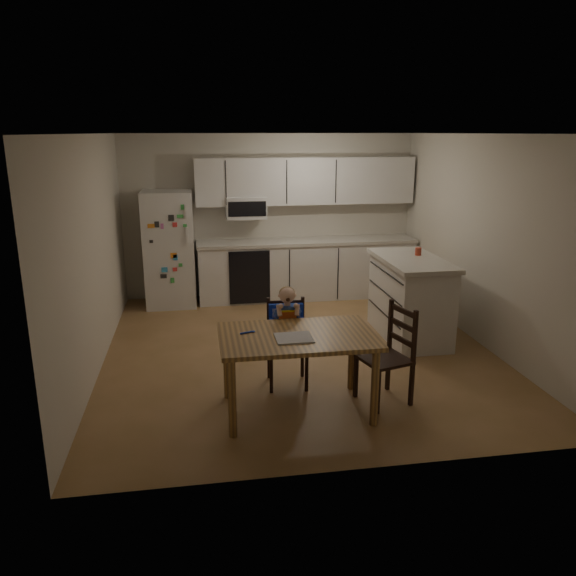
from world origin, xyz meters
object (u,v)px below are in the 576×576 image
(red_cup, at_px, (418,251))
(dining_table, at_px, (297,345))
(chair_side, at_px, (393,348))
(refrigerator, at_px, (169,249))
(chair_booster, at_px, (287,325))
(kitchen_island, at_px, (410,298))

(red_cup, distance_m, dining_table, 2.68)
(chair_side, bearing_deg, refrigerator, -164.11)
(red_cup, distance_m, chair_side, 2.09)
(chair_booster, bearing_deg, dining_table, -86.49)
(kitchen_island, xyz_separation_m, dining_table, (-1.74, -1.70, 0.14))
(refrigerator, distance_m, chair_booster, 3.28)
(refrigerator, relative_size, red_cup, 17.45)
(chair_booster, distance_m, chair_side, 1.09)
(refrigerator, distance_m, dining_table, 3.85)
(chair_booster, relative_size, chair_side, 1.10)
(dining_table, bearing_deg, kitchen_island, 44.34)
(kitchen_island, height_order, chair_booster, chair_booster)
(dining_table, height_order, chair_booster, chair_booster)
(red_cup, xyz_separation_m, chair_side, (-0.94, -1.78, -0.53))
(dining_table, distance_m, chair_side, 0.95)
(red_cup, bearing_deg, refrigerator, 150.65)
(red_cup, relative_size, dining_table, 0.07)
(dining_table, bearing_deg, chair_side, 4.62)
(kitchen_island, bearing_deg, red_cup, 49.17)
(refrigerator, bearing_deg, dining_table, -70.77)
(dining_table, height_order, chair_side, chair_side)
(refrigerator, xyz_separation_m, kitchen_island, (3.01, -1.93, -0.33))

